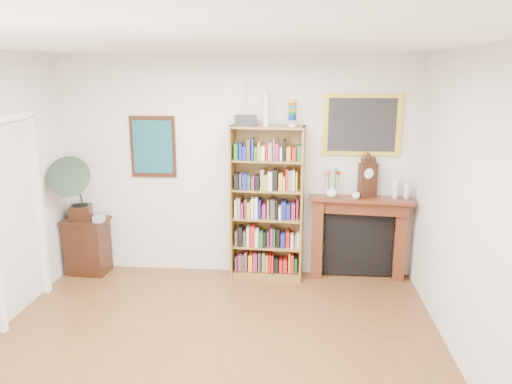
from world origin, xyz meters
TOP-DOWN VIEW (x-y plane):
  - room at (0.00, 0.00)m, footprint 4.51×5.01m
  - door_casing at (-2.21, 1.20)m, footprint 0.08×1.02m
  - teal_poster at (-1.05, 2.48)m, footprint 0.58×0.04m
  - small_picture at (0.00, 2.48)m, footprint 0.26×0.04m
  - gilt_painting at (1.55, 2.48)m, footprint 0.95×0.04m
  - bookshelf at (0.41, 2.32)m, footprint 0.92×0.38m
  - side_cabinet at (-1.93, 2.28)m, footprint 0.57×0.44m
  - fireplace at (1.57, 2.41)m, footprint 1.29×0.42m
  - gramophone at (-2.01, 2.20)m, footprint 0.65×0.74m
  - cd_stack at (-1.70, 2.17)m, footprint 0.12×0.12m
  - mantel_clock at (1.64, 2.39)m, footprint 0.24×0.19m
  - flower_vase at (1.21, 2.36)m, footprint 0.15×0.15m
  - teacup at (1.50, 2.29)m, footprint 0.10×0.10m
  - bottle_left at (1.98, 2.36)m, footprint 0.07×0.07m
  - bottle_right at (2.12, 2.37)m, footprint 0.06×0.06m

SIDE VIEW (x-z plane):
  - side_cabinet at x=-1.93m, z-range 0.00..0.74m
  - fireplace at x=1.57m, z-range 0.09..1.16m
  - cd_stack at x=-1.70m, z-range 0.74..0.82m
  - bookshelf at x=0.41m, z-range -0.03..2.21m
  - teacup at x=1.50m, z-range 1.07..1.14m
  - flower_vase at x=1.21m, z-range 1.07..1.22m
  - bottle_right at x=2.12m, z-range 1.07..1.27m
  - bottle_left at x=1.98m, z-range 1.07..1.31m
  - gramophone at x=-2.01m, z-range 0.79..1.64m
  - door_casing at x=-2.21m, z-range 0.18..2.35m
  - mantel_clock at x=1.64m, z-range 1.06..1.55m
  - room at x=0.00m, z-range -0.01..2.81m
  - teal_poster at x=-1.05m, z-range 1.26..2.04m
  - gilt_painting at x=1.55m, z-range 1.58..2.33m
  - small_picture at x=0.00m, z-range 2.20..2.50m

